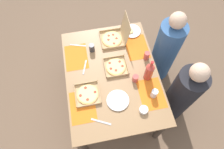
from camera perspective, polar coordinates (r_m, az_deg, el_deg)
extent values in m
plane|color=brown|center=(2.88, 0.00, -6.89)|extent=(6.00, 6.00, 0.00)
cylinder|color=#3F3328|center=(2.87, -11.56, 5.80)|extent=(0.07, 0.07, 0.71)
cylinder|color=#3F3328|center=(2.38, -8.43, -19.78)|extent=(0.07, 0.07, 0.71)
cylinder|color=#3F3328|center=(2.94, 6.51, 8.75)|extent=(0.07, 0.07, 0.71)
cylinder|color=#3F3328|center=(2.46, 13.97, -15.33)|extent=(0.07, 0.07, 0.71)
cube|color=#936D47|center=(2.22, 0.00, -0.18)|extent=(1.38, 1.04, 0.03)
cube|color=orange|center=(2.37, -10.32, 5.03)|extent=(0.36, 0.26, 0.00)
cube|color=orange|center=(2.08, -8.46, -9.19)|extent=(0.36, 0.26, 0.00)
cube|color=orange|center=(2.43, 7.22, 7.89)|extent=(0.36, 0.26, 0.00)
cube|color=orange|center=(2.15, 11.37, -5.51)|extent=(0.36, 0.26, 0.00)
cube|color=tan|center=(2.48, -0.04, 10.12)|extent=(0.28, 0.28, 0.01)
cube|color=tan|center=(2.55, -0.65, 12.77)|extent=(0.01, 0.28, 0.03)
cube|color=tan|center=(2.38, 0.61, 7.81)|extent=(0.01, 0.28, 0.03)
cube|color=tan|center=(2.45, -3.26, 9.87)|extent=(0.28, 0.01, 0.03)
cube|color=tan|center=(2.48, 3.15, 10.84)|extent=(0.28, 0.01, 0.03)
cylinder|color=#E0B76B|center=(2.47, -0.04, 10.25)|extent=(0.25, 0.25, 0.01)
cylinder|color=#EFD67F|center=(2.46, -0.04, 10.36)|extent=(0.22, 0.22, 0.00)
cylinder|color=red|center=(2.42, 0.59, 9.02)|extent=(0.03, 0.03, 0.00)
cylinder|color=red|center=(2.46, 1.32, 10.47)|extent=(0.03, 0.03, 0.00)
cylinder|color=red|center=(2.50, 0.34, 11.49)|extent=(0.03, 0.03, 0.00)
cylinder|color=red|center=(2.49, -0.97, 11.23)|extent=(0.03, 0.03, 0.00)
cylinder|color=red|center=(2.45, -1.05, 10.07)|extent=(0.03, 0.03, 0.00)
cube|color=tan|center=(2.37, 3.95, 13.26)|extent=(0.28, 0.05, 0.28)
cube|color=tan|center=(2.12, -7.07, -5.78)|extent=(0.26, 0.26, 0.01)
cube|color=tan|center=(2.16, -7.58, -2.50)|extent=(0.01, 0.26, 0.03)
cube|color=tan|center=(2.06, -6.64, -8.85)|extent=(0.01, 0.26, 0.03)
cube|color=tan|center=(2.12, -10.56, -6.17)|extent=(0.26, 0.01, 0.03)
cube|color=tan|center=(2.10, -3.67, -5.01)|extent=(0.26, 0.01, 0.03)
cylinder|color=#E0B76B|center=(2.11, -7.09, -5.69)|extent=(0.23, 0.23, 0.01)
cylinder|color=#EFD67F|center=(2.11, -7.12, -5.61)|extent=(0.21, 0.21, 0.00)
cylinder|color=red|center=(2.08, -7.11, -7.24)|extent=(0.03, 0.03, 0.00)
cylinder|color=red|center=(2.10, -4.96, -5.07)|extent=(0.03, 0.03, 0.00)
cylinder|color=red|center=(2.13, -7.70, -3.83)|extent=(0.03, 0.03, 0.00)
cylinder|color=red|center=(2.11, -9.16, -6.03)|extent=(0.03, 0.03, 0.00)
cube|color=tan|center=(2.26, 1.08, 2.16)|extent=(0.26, 0.26, 0.01)
cube|color=tan|center=(2.30, 0.45, 5.05)|extent=(0.01, 0.26, 0.03)
cube|color=tan|center=(2.18, 1.75, -0.41)|extent=(0.01, 0.26, 0.03)
cube|color=tan|center=(2.23, -2.09, 1.85)|extent=(0.26, 0.01, 0.03)
cube|color=tan|center=(2.26, 4.22, 2.92)|extent=(0.26, 0.01, 0.03)
cylinder|color=#E0B76B|center=(2.25, 1.08, 2.28)|extent=(0.23, 0.23, 0.01)
cylinder|color=#EFD67F|center=(2.24, 1.08, 2.38)|extent=(0.20, 0.20, 0.00)
cylinder|color=red|center=(2.21, 1.16, 1.22)|extent=(0.03, 0.03, 0.00)
cylinder|color=red|center=(2.24, 3.05, 2.48)|extent=(0.03, 0.03, 0.00)
cylinder|color=red|center=(2.27, 2.24, 3.81)|extent=(0.03, 0.03, 0.00)
cylinder|color=red|center=(2.26, -0.64, 3.40)|extent=(0.03, 0.03, 0.00)
cylinder|color=red|center=(2.22, -0.45, 1.71)|extent=(0.03, 0.03, 0.00)
cylinder|color=white|center=(2.08, 1.79, -7.51)|extent=(0.23, 0.23, 0.01)
cylinder|color=white|center=(2.07, 1.79, -7.44)|extent=(0.24, 0.24, 0.01)
cylinder|color=white|center=(2.57, 5.76, 12.38)|extent=(0.22, 0.22, 0.01)
cylinder|color=white|center=(2.56, 5.77, 12.50)|extent=(0.22, 0.22, 0.01)
cylinder|color=#E0B76B|center=(2.55, 5.23, 12.43)|extent=(0.09, 0.09, 0.01)
cylinder|color=#EFD67F|center=(2.55, 5.25, 12.52)|extent=(0.08, 0.08, 0.00)
cylinder|color=#B2382D|center=(2.14, 10.64, 0.59)|extent=(0.09, 0.09, 0.22)
cone|color=#B2382D|center=(2.03, 11.23, 2.32)|extent=(0.09, 0.09, 0.04)
cylinder|color=#B2382D|center=(1.99, 11.46, 2.98)|extent=(0.03, 0.03, 0.06)
cylinder|color=red|center=(1.96, 11.63, 3.48)|extent=(0.03, 0.03, 0.01)
cylinder|color=#BF4742|center=(2.16, 6.79, -1.13)|extent=(0.07, 0.07, 0.09)
cylinder|color=#BF4742|center=(2.31, 10.03, 5.43)|extent=(0.06, 0.06, 0.10)
cylinder|color=silver|center=(2.10, 12.15, -5.40)|extent=(0.07, 0.07, 0.11)
cylinder|color=#333338|center=(2.36, -5.89, 7.73)|extent=(0.07, 0.07, 0.10)
cylinder|color=white|center=(2.05, 9.15, -10.11)|extent=(0.09, 0.09, 0.05)
cube|color=#B7B7BC|center=(2.28, -7.92, 2.13)|extent=(0.19, 0.07, 0.00)
cube|color=#B7B7BC|center=(2.02, -3.18, -13.53)|extent=(0.11, 0.20, 0.00)
cube|color=#B7B7BC|center=(2.46, -9.83, 8.35)|extent=(0.07, 0.19, 0.00)
cylinder|color=#33598C|center=(2.74, 15.00, 6.15)|extent=(0.32, 0.32, 1.01)
sphere|color=#D1A889|center=(2.29, 18.58, 14.63)|extent=(0.19, 0.19, 0.19)
cylinder|color=black|center=(2.51, 19.25, -5.84)|extent=(0.32, 0.32, 0.97)
sphere|color=#D1A889|center=(2.02, 24.10, 0.53)|extent=(0.19, 0.19, 0.19)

